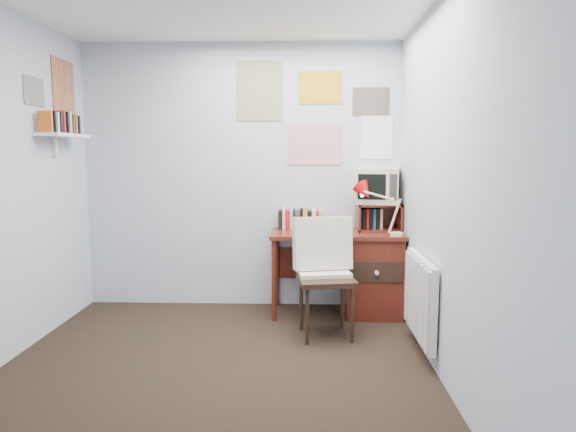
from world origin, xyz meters
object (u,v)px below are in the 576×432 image
at_px(desk_lamp, 397,212).
at_px(radiator, 420,298).
at_px(desk, 366,270).
at_px(desk_chair, 326,280).
at_px(tv_riser, 378,217).
at_px(wall_shelf, 63,135).
at_px(crt_tv, 378,184).

height_order(desk_lamp, radiator, desk_lamp).
bearing_deg(radiator, desk, 107.24).
bearing_deg(desk_lamp, desk_chair, -162.47).
bearing_deg(desk, desk_lamp, -41.38).
bearing_deg(desk_lamp, tv_riser, 94.86).
bearing_deg(desk, wall_shelf, -171.60).
relative_size(desk_chair, crt_tv, 2.47).
relative_size(desk_lamp, radiator, 0.52).
xyz_separation_m(radiator, wall_shelf, (-2.86, 0.55, 1.20)).
distance_m(desk, desk_lamp, 0.64).
relative_size(desk, radiator, 1.50).
distance_m(desk_lamp, tv_riser, 0.35).
xyz_separation_m(crt_tv, radiator, (0.18, -1.06, -0.77)).
height_order(desk, crt_tv, crt_tv).
bearing_deg(wall_shelf, desk_lamp, 3.55).
bearing_deg(radiator, wall_shelf, 169.11).
distance_m(desk, tv_riser, 0.51).
relative_size(radiator, wall_shelf, 1.29).
xyz_separation_m(desk, crt_tv, (0.11, 0.13, 0.78)).
bearing_deg(desk_chair, crt_tv, 47.23).
distance_m(desk, crt_tv, 0.80).
relative_size(desk, tv_riser, 3.00).
xyz_separation_m(desk, tv_riser, (0.12, 0.11, 0.48)).
distance_m(desk_lamp, radiator, 0.91).
distance_m(radiator, wall_shelf, 3.15).
bearing_deg(desk, radiator, -72.76).
xyz_separation_m(desk_chair, radiator, (0.68, -0.32, -0.05)).
relative_size(desk_chair, radiator, 1.16).
distance_m(desk_chair, wall_shelf, 2.48).
bearing_deg(wall_shelf, tv_riser, 10.32).
relative_size(tv_riser, radiator, 0.50).
bearing_deg(crt_tv, desk_chair, -112.69).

